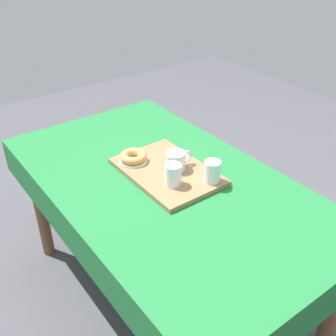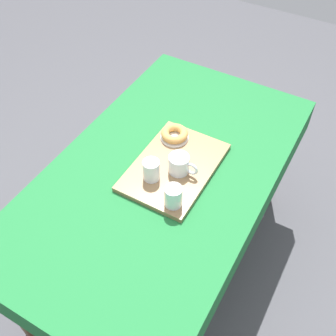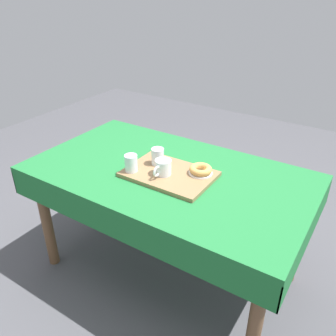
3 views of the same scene
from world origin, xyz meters
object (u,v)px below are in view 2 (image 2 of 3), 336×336
(serving_tray, at_px, (174,167))
(water_glass_near, at_px, (151,171))
(dining_table, at_px, (163,185))
(donut_plate_left, at_px, (174,137))
(water_glass_far, at_px, (173,197))
(tea_mug_left, at_px, (179,165))
(sugar_donut_left, at_px, (175,134))

(serving_tray, height_order, water_glass_near, water_glass_near)
(dining_table, height_order, donut_plate_left, donut_plate_left)
(serving_tray, bearing_deg, water_glass_far, -152.16)
(dining_table, xyz_separation_m, serving_tray, (0.03, -0.04, 0.11))
(tea_mug_left, xyz_separation_m, donut_plate_left, (0.16, 0.11, -0.03))
(dining_table, relative_size, water_glass_near, 16.69)
(dining_table, xyz_separation_m, water_glass_near, (-0.07, 0.01, 0.16))
(serving_tray, distance_m, water_glass_far, 0.21)
(dining_table, relative_size, tea_mug_left, 11.78)
(serving_tray, bearing_deg, dining_table, 128.44)
(dining_table, bearing_deg, water_glass_near, 174.15)
(water_glass_far, distance_m, donut_plate_left, 0.37)
(dining_table, relative_size, sugar_donut_left, 12.78)
(serving_tray, relative_size, water_glass_far, 5.03)
(water_glass_near, bearing_deg, dining_table, -5.85)
(tea_mug_left, height_order, water_glass_far, water_glass_far)
(serving_tray, height_order, donut_plate_left, donut_plate_left)
(serving_tray, height_order, sugar_donut_left, sugar_donut_left)
(water_glass_far, bearing_deg, dining_table, 42.44)
(serving_tray, distance_m, tea_mug_left, 0.06)
(dining_table, height_order, serving_tray, serving_tray)
(dining_table, xyz_separation_m, water_glass_far, (-0.15, -0.13, 0.16))
(serving_tray, xyz_separation_m, donut_plate_left, (0.14, 0.08, 0.01))
(tea_mug_left, height_order, water_glass_near, water_glass_near)
(tea_mug_left, relative_size, water_glass_near, 1.42)
(tea_mug_left, distance_m, donut_plate_left, 0.20)
(donut_plate_left, relative_size, sugar_donut_left, 1.05)
(dining_table, height_order, water_glass_near, water_glass_near)
(water_glass_near, relative_size, sugar_donut_left, 0.77)
(tea_mug_left, relative_size, sugar_donut_left, 1.08)
(water_glass_far, bearing_deg, water_glass_near, 62.73)
(serving_tray, bearing_deg, sugar_donut_left, 28.69)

